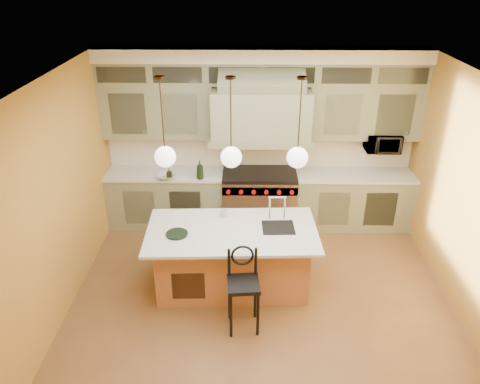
{
  "coord_description": "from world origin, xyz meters",
  "views": [
    {
      "loc": [
        -0.21,
        -4.79,
        4.07
      ],
      "look_at": [
        -0.3,
        0.7,
        1.32
      ],
      "focal_mm": 35.0,
      "sensor_mm": 36.0,
      "label": 1
    }
  ],
  "objects_px": {
    "microwave": "(383,142)",
    "range": "(259,198)",
    "kitchen_island": "(233,257)",
    "counter_stool": "(243,285)"
  },
  "relations": [
    {
      "from": "microwave",
      "to": "range",
      "type": "bearing_deg",
      "value": -176.88
    },
    {
      "from": "kitchen_island",
      "to": "counter_stool",
      "type": "height_order",
      "value": "kitchen_island"
    },
    {
      "from": "kitchen_island",
      "to": "counter_stool",
      "type": "bearing_deg",
      "value": -81.16
    },
    {
      "from": "counter_stool",
      "to": "microwave",
      "type": "bearing_deg",
      "value": 44.56
    },
    {
      "from": "microwave",
      "to": "kitchen_island",
      "type": "bearing_deg",
      "value": -142.46
    },
    {
      "from": "kitchen_island",
      "to": "counter_stool",
      "type": "distance_m",
      "value": 0.81
    },
    {
      "from": "range",
      "to": "kitchen_island",
      "type": "height_order",
      "value": "kitchen_island"
    },
    {
      "from": "range",
      "to": "kitchen_island",
      "type": "relative_size",
      "value": 0.53
    },
    {
      "from": "range",
      "to": "counter_stool",
      "type": "distance_m",
      "value": 2.49
    },
    {
      "from": "kitchen_island",
      "to": "microwave",
      "type": "height_order",
      "value": "microwave"
    }
  ]
}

